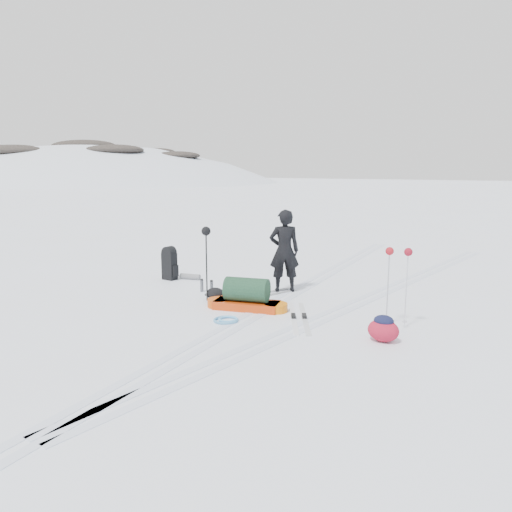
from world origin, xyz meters
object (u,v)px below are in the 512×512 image
object	(u,v)px
skier	(284,251)
expedition_rucksack	(172,264)
ski_poles_black	(206,240)
pulk_sled	(247,297)

from	to	relation	value
skier	expedition_rucksack	world-z (taller)	skier
skier	ski_poles_black	bearing A→B (deg)	19.88
skier	expedition_rucksack	xyz separation A→B (m)	(-2.77, -0.37, -0.51)
expedition_rucksack	ski_poles_black	xyz separation A→B (m)	(1.81, -1.06, 0.84)
skier	expedition_rucksack	distance (m)	2.84
pulk_sled	ski_poles_black	distance (m)	1.41
pulk_sled	ski_poles_black	xyz separation A→B (m)	(-1.01, 0.12, 0.97)
skier	pulk_sled	xyz separation A→B (m)	(0.05, -1.55, -0.64)
pulk_sled	skier	bearing A→B (deg)	77.14
pulk_sled	expedition_rucksack	size ratio (longest dim) A/B	1.97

